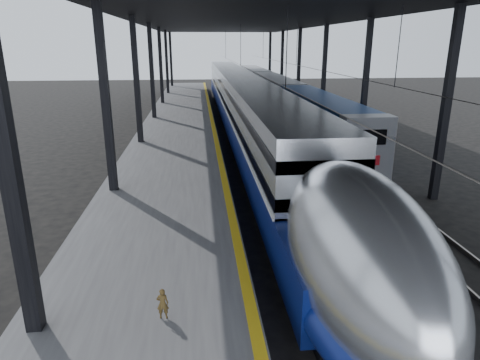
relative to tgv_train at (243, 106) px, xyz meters
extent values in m
plane|color=black|center=(-2.00, -22.93, -2.16)|extent=(160.00, 160.00, 0.00)
cube|color=#4C4C4F|center=(-5.50, -2.93, -1.66)|extent=(6.00, 80.00, 1.00)
cube|color=gold|center=(-2.70, -2.93, -1.15)|extent=(0.30, 80.00, 0.01)
cube|color=slate|center=(-0.72, -2.93, -2.08)|extent=(0.08, 80.00, 0.16)
cube|color=slate|center=(0.72, -2.93, -2.08)|extent=(0.08, 80.00, 0.16)
cube|color=slate|center=(4.28, -2.93, -2.08)|extent=(0.08, 80.00, 0.16)
cube|color=slate|center=(5.72, -2.93, -2.08)|extent=(0.08, 80.00, 0.16)
cube|color=black|center=(-7.80, -27.93, 2.34)|extent=(0.35, 0.35, 9.00)
cube|color=black|center=(-7.80, -17.93, 2.34)|extent=(0.35, 0.35, 9.00)
cube|color=black|center=(7.60, -17.93, 2.34)|extent=(0.35, 0.35, 9.00)
cube|color=black|center=(-7.80, -7.93, 2.34)|extent=(0.35, 0.35, 9.00)
cube|color=black|center=(7.60, -7.93, 2.34)|extent=(0.35, 0.35, 9.00)
cube|color=black|center=(-7.80, 2.07, 2.34)|extent=(0.35, 0.35, 9.00)
cube|color=black|center=(7.60, 2.07, 2.34)|extent=(0.35, 0.35, 9.00)
cube|color=black|center=(-7.80, 12.07, 2.34)|extent=(0.35, 0.35, 9.00)
cube|color=black|center=(7.60, 12.07, 2.34)|extent=(0.35, 0.35, 9.00)
cube|color=black|center=(-7.80, 22.07, 2.34)|extent=(0.35, 0.35, 9.00)
cube|color=black|center=(7.60, 22.07, 2.34)|extent=(0.35, 0.35, 9.00)
cube|color=black|center=(-7.80, 32.07, 2.34)|extent=(0.35, 0.35, 9.00)
cube|color=black|center=(7.60, 32.07, 2.34)|extent=(0.35, 0.35, 9.00)
cube|color=black|center=(-0.10, -2.93, 7.09)|extent=(18.00, 75.00, 0.45)
cylinder|color=slate|center=(0.00, -2.93, 3.34)|extent=(0.03, 74.00, 0.03)
cylinder|color=slate|center=(5.00, -2.93, 3.34)|extent=(0.03, 74.00, 0.03)
cube|color=silver|center=(0.00, 4.01, 0.31)|extent=(3.11, 57.00, 4.29)
cube|color=navy|center=(0.00, 2.51, -1.03)|extent=(3.20, 62.00, 1.66)
cube|color=silver|center=(0.00, 4.01, -0.17)|extent=(3.22, 57.00, 0.11)
cube|color=black|center=(0.00, 4.01, 1.54)|extent=(3.15, 57.00, 0.45)
cube|color=black|center=(0.00, 4.01, 0.31)|extent=(3.15, 57.00, 0.45)
ellipsoid|color=silver|center=(0.00, -27.49, 0.15)|extent=(3.11, 8.40, 4.29)
ellipsoid|color=navy|center=(0.00, -27.49, -1.09)|extent=(3.20, 8.40, 1.82)
ellipsoid|color=black|center=(0.00, -30.09, 1.01)|extent=(1.61, 2.20, 0.97)
cube|color=black|center=(0.00, -27.49, -1.96)|extent=(2.36, 2.60, 0.40)
cube|color=black|center=(0.00, -5.49, -1.96)|extent=(2.36, 2.60, 0.40)
cube|color=navy|center=(5.00, -6.89, -0.25)|extent=(2.67, 18.00, 3.63)
cube|color=gray|center=(5.00, -15.29, -0.25)|extent=(2.72, 1.20, 3.67)
cube|color=black|center=(5.00, -15.91, 0.56)|extent=(1.62, 0.06, 0.81)
cube|color=#AC0D16|center=(5.00, -15.91, -0.68)|extent=(1.15, 0.06, 0.52)
cube|color=gray|center=(5.00, 12.11, -0.25)|extent=(2.67, 18.00, 3.63)
cube|color=gray|center=(5.00, 31.11, -0.25)|extent=(2.67, 18.00, 3.63)
cube|color=black|center=(5.00, -12.89, -1.98)|extent=(2.10, 2.40, 0.36)
cube|color=black|center=(5.00, 9.11, -1.98)|extent=(2.10, 2.40, 0.36)
imported|color=#4A3818|center=(-4.86, -27.85, -0.76)|extent=(0.30, 0.20, 0.80)
camera|label=1|loc=(-3.87, -36.84, 5.20)|focal=32.00mm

